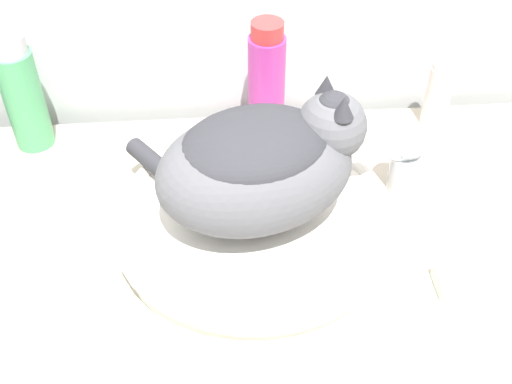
{
  "coord_description": "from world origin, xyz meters",
  "views": [
    {
      "loc": [
        0.01,
        -0.33,
        1.51
      ],
      "look_at": [
        0.06,
        0.29,
        0.93
      ],
      "focal_mm": 45.0,
      "sensor_mm": 36.0,
      "label": 1
    }
  ],
  "objects_px": {
    "cat": "(261,162)",
    "faucet": "(401,155)",
    "shampoo_bottle_tall": "(267,82)",
    "deodorant_stick": "(439,89)",
    "mouthwash_bottle": "(23,95)",
    "soap_bar": "(464,281)"
  },
  "relations": [
    {
      "from": "shampoo_bottle_tall",
      "to": "mouthwash_bottle",
      "type": "relative_size",
      "value": 1.03
    },
    {
      "from": "cat",
      "to": "soap_bar",
      "type": "distance_m",
      "value": 0.31
    },
    {
      "from": "deodorant_stick",
      "to": "shampoo_bottle_tall",
      "type": "height_order",
      "value": "shampoo_bottle_tall"
    },
    {
      "from": "cat",
      "to": "shampoo_bottle_tall",
      "type": "height_order",
      "value": "cat"
    },
    {
      "from": "cat",
      "to": "soap_bar",
      "type": "relative_size",
      "value": 4.63
    },
    {
      "from": "faucet",
      "to": "shampoo_bottle_tall",
      "type": "height_order",
      "value": "shampoo_bottle_tall"
    },
    {
      "from": "shampoo_bottle_tall",
      "to": "mouthwash_bottle",
      "type": "bearing_deg",
      "value": 180.0
    },
    {
      "from": "cat",
      "to": "deodorant_stick",
      "type": "xyz_separation_m",
      "value": [
        0.32,
        0.24,
        -0.07
      ]
    },
    {
      "from": "cat",
      "to": "shampoo_bottle_tall",
      "type": "relative_size",
      "value": 1.65
    },
    {
      "from": "faucet",
      "to": "soap_bar",
      "type": "xyz_separation_m",
      "value": [
        0.05,
        -0.19,
        -0.07
      ]
    },
    {
      "from": "deodorant_stick",
      "to": "soap_bar",
      "type": "relative_size",
      "value": 1.91
    },
    {
      "from": "faucet",
      "to": "shampoo_bottle_tall",
      "type": "bearing_deg",
      "value": -61.71
    },
    {
      "from": "mouthwash_bottle",
      "to": "soap_bar",
      "type": "relative_size",
      "value": 2.71
    },
    {
      "from": "shampoo_bottle_tall",
      "to": "soap_bar",
      "type": "distance_m",
      "value": 0.44
    },
    {
      "from": "soap_bar",
      "to": "faucet",
      "type": "bearing_deg",
      "value": 104.88
    },
    {
      "from": "cat",
      "to": "deodorant_stick",
      "type": "distance_m",
      "value": 0.41
    },
    {
      "from": "cat",
      "to": "faucet",
      "type": "height_order",
      "value": "cat"
    },
    {
      "from": "cat",
      "to": "faucet",
      "type": "bearing_deg",
      "value": 2.38
    },
    {
      "from": "shampoo_bottle_tall",
      "to": "soap_bar",
      "type": "relative_size",
      "value": 2.81
    },
    {
      "from": "deodorant_stick",
      "to": "mouthwash_bottle",
      "type": "relative_size",
      "value": 0.7
    },
    {
      "from": "faucet",
      "to": "soap_bar",
      "type": "relative_size",
      "value": 1.99
    },
    {
      "from": "mouthwash_bottle",
      "to": "soap_bar",
      "type": "xyz_separation_m",
      "value": [
        0.62,
        -0.36,
        -0.08
      ]
    }
  ]
}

